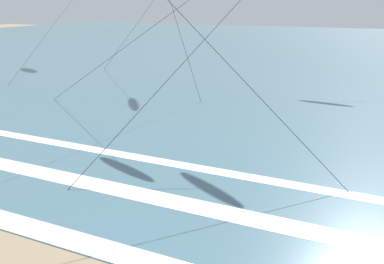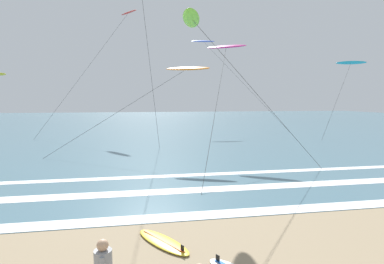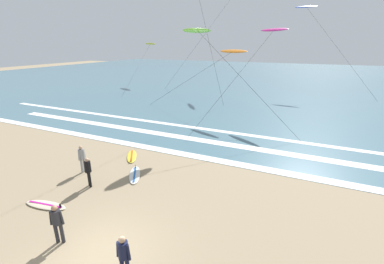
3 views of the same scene
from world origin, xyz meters
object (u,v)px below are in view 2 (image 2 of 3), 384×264
at_px(kite_blue_low_near, 204,42).
at_px(kite_cyan_high_left, 351,63).
at_px(kite_lime_distant_high, 192,20).
at_px(kite_red_mid_center, 128,13).
at_px(kite_orange_far_left, 187,69).
at_px(kite_magenta_high_right, 226,47).
at_px(surfboard_right_spare, 163,242).

height_order(kite_blue_low_near, kite_cyan_high_left, kite_blue_low_near).
bearing_deg(kite_lime_distant_high, kite_cyan_high_left, 36.92).
distance_m(kite_red_mid_center, kite_orange_far_left, 20.32).
bearing_deg(kite_magenta_high_right, kite_blue_low_near, 83.92).
xyz_separation_m(kite_magenta_high_right, kite_red_mid_center, (-8.16, 15.97, 6.64)).
distance_m(kite_cyan_high_left, kite_orange_far_left, 21.50).
bearing_deg(kite_blue_low_near, kite_orange_far_left, -105.22).
relative_size(kite_blue_low_near, kite_red_mid_center, 0.81).
relative_size(surfboard_right_spare, kite_magenta_high_right, 0.17).
bearing_deg(kite_cyan_high_left, kite_orange_far_left, -156.47).
relative_size(kite_red_mid_center, kite_orange_far_left, 1.29).
relative_size(kite_magenta_high_right, kite_lime_distant_high, 1.38).
xyz_separation_m(surfboard_right_spare, kite_blue_low_near, (7.98, 32.57, 11.94)).
bearing_deg(kite_orange_far_left, kite_red_mid_center, 104.92).
height_order(kite_magenta_high_right, kite_orange_far_left, kite_magenta_high_right).
relative_size(kite_blue_low_near, kite_orange_far_left, 1.04).
distance_m(kite_cyan_high_left, kite_lime_distant_high, 25.52).
bearing_deg(kite_magenta_high_right, kite_cyan_high_left, 22.49).
xyz_separation_m(surfboard_right_spare, kite_orange_far_left, (2.69, 13.14, 6.21)).
relative_size(kite_orange_far_left, kite_lime_distant_high, 1.33).
bearing_deg(kite_cyan_high_left, kite_red_mid_center, 159.22).
bearing_deg(kite_blue_low_near, kite_cyan_high_left, -37.16).
height_order(surfboard_right_spare, kite_lime_distant_high, kite_lime_distant_high).
xyz_separation_m(kite_cyan_high_left, kite_magenta_high_right, (-16.23, -6.72, 0.08)).
bearing_deg(kite_magenta_high_right, surfboard_right_spare, -112.17).
bearing_deg(kite_orange_far_left, kite_blue_low_near, 74.78).
distance_m(kite_blue_low_near, kite_cyan_high_left, 18.42).
xyz_separation_m(surfboard_right_spare, kite_magenta_high_right, (6.10, 14.97, 8.14)).
distance_m(surfboard_right_spare, kite_magenta_high_right, 18.10).
bearing_deg(kite_cyan_high_left, kite_magenta_high_right, -157.51).
bearing_deg(kite_blue_low_near, kite_magenta_high_right, -96.08).
distance_m(kite_blue_low_near, kite_lime_distant_high, 27.21).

